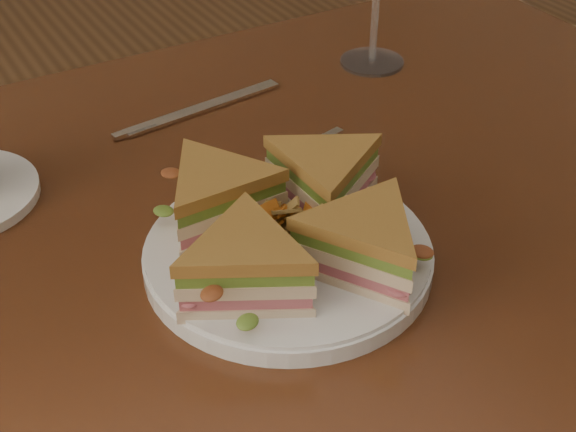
{
  "coord_description": "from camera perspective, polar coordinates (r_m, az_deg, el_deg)",
  "views": [
    {
      "loc": [
        -0.27,
        -0.53,
        1.19
      ],
      "look_at": [
        -0.0,
        -0.06,
        0.8
      ],
      "focal_mm": 50.0,
      "sensor_mm": 36.0,
      "label": 1
    }
  ],
  "objects": [
    {
      "name": "knife",
      "position": [
        0.92,
        -6.75,
        7.37
      ],
      "size": [
        0.22,
        0.04,
        0.0
      ],
      "rotation": [
        0.0,
        0.0,
        0.12
      ],
      "color": "silver",
      "rests_on": "table"
    },
    {
      "name": "spoon",
      "position": [
        0.8,
        -3.04,
        2.82
      ],
      "size": [
        0.18,
        0.06,
        0.01
      ],
      "rotation": [
        0.0,
        0.0,
        0.23
      ],
      "color": "silver",
      "rests_on": "table"
    },
    {
      "name": "crisps_mound",
      "position": [
        0.67,
        0.0,
        -0.62
      ],
      "size": [
        0.09,
        0.09,
        0.05
      ],
      "primitive_type": null,
      "color": "#C36419",
      "rests_on": "plate"
    },
    {
      "name": "table",
      "position": [
        0.8,
        -2.18,
        -6.29
      ],
      "size": [
        1.2,
        0.8,
        0.75
      ],
      "color": "#36190C",
      "rests_on": "ground"
    },
    {
      "name": "sandwich_wedges",
      "position": [
        0.67,
        0.0,
        -0.34
      ],
      "size": [
        0.29,
        0.29,
        0.06
      ],
      "color": "beige",
      "rests_on": "plate"
    },
    {
      "name": "plate",
      "position": [
        0.69,
        0.0,
        -2.8
      ],
      "size": [
        0.25,
        0.25,
        0.02
      ],
      "primitive_type": "cylinder",
      "color": "white",
      "rests_on": "table"
    }
  ]
}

